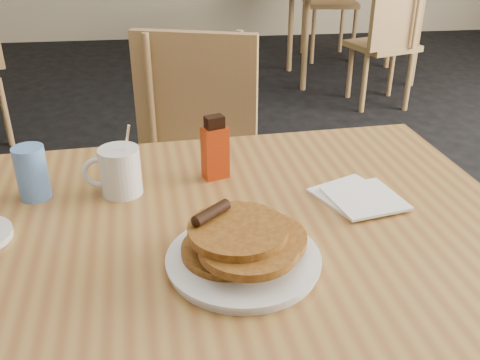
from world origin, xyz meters
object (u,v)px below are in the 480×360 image
(main_table, at_px, (204,241))
(pancake_plate, at_px, (243,250))
(coffee_mug, at_px, (119,171))
(blue_tumbler, at_px, (32,173))
(chair_neighbor_near, at_px, (388,34))
(chair_main_far, at_px, (199,151))
(syrup_bottle, at_px, (215,150))

(main_table, height_order, pancake_plate, pancake_plate)
(coffee_mug, bearing_deg, blue_tumbler, 166.42)
(main_table, distance_m, pancake_plate, 0.17)
(blue_tumbler, bearing_deg, coffee_mug, -1.35)
(main_table, relative_size, blue_tumbler, 11.81)
(chair_neighbor_near, height_order, coffee_mug, coffee_mug)
(main_table, bearing_deg, pancake_plate, -66.86)
(chair_main_far, xyz_separation_m, chair_neighbor_near, (1.39, 1.86, -0.04))
(blue_tumbler, bearing_deg, pancake_plate, -35.71)
(chair_main_far, height_order, chair_neighbor_near, chair_main_far)
(chair_main_far, relative_size, pancake_plate, 3.48)
(chair_main_far, bearing_deg, main_table, -74.80)
(pancake_plate, bearing_deg, coffee_mug, 128.37)
(chair_main_far, xyz_separation_m, pancake_plate, (0.04, -0.90, 0.22))
(chair_neighbor_near, distance_m, syrup_bottle, 2.79)
(chair_neighbor_near, relative_size, pancake_plate, 3.22)
(main_table, distance_m, chair_neighbor_near, 2.98)
(chair_main_far, height_order, blue_tumbler, chair_main_far)
(main_table, distance_m, blue_tumbler, 0.40)
(chair_main_far, bearing_deg, pancake_plate, -70.67)
(syrup_bottle, height_order, blue_tumbler, syrup_bottle)
(pancake_plate, relative_size, coffee_mug, 1.65)
(main_table, bearing_deg, blue_tumbler, 156.21)
(main_table, xyz_separation_m, chair_main_far, (0.02, 0.76, -0.15))
(chair_main_far, relative_size, chair_neighbor_near, 1.08)
(pancake_plate, bearing_deg, blue_tumbler, 144.29)
(main_table, bearing_deg, syrup_bottle, 78.68)
(main_table, relative_size, chair_main_far, 1.45)
(main_table, height_order, syrup_bottle, syrup_bottle)
(coffee_mug, bearing_deg, pancake_plate, -63.85)
(chair_main_far, relative_size, blue_tumbler, 8.12)
(main_table, bearing_deg, chair_main_far, 88.13)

